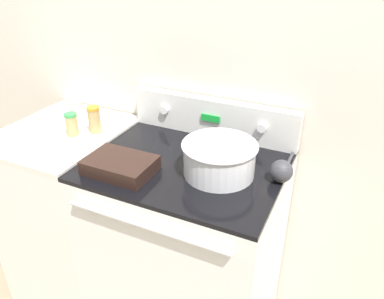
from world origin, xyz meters
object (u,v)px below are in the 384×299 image
Objects in this scene: spice_jar_green_cap at (72,124)px; casserole_dish at (120,164)px; ladle at (282,171)px; spice_jar_orange_cap at (94,120)px; spice_jar_white_cap at (76,111)px; mixing_bowl at (219,157)px.

casserole_dish is at bearing -22.93° from spice_jar_green_cap.
ladle is 0.88m from spice_jar_orange_cap.
casserole_dish is at bearing -31.34° from spice_jar_white_cap.
ladle is at bearing 2.94° from spice_jar_green_cap.
mixing_bowl is at bearing -6.75° from spice_jar_orange_cap.
mixing_bowl is at bearing -0.56° from spice_jar_green_cap.
spice_jar_orange_cap is at bearing 43.06° from spice_jar_green_cap.
spice_jar_green_cap is 0.14m from spice_jar_white_cap.
casserole_dish is at bearing -160.53° from ladle.
ladle is (0.23, 0.06, -0.03)m from mixing_bowl.
spice_jar_white_cap is at bearing 148.66° from casserole_dish.
spice_jar_orange_cap reaches higher than casserole_dish.
casserole_dish is 2.44× the size of spice_jar_green_cap.
mixing_bowl is 0.81m from spice_jar_white_cap.
spice_jar_orange_cap is (-0.65, 0.08, 0.00)m from mixing_bowl.
mixing_bowl reaches higher than spice_jar_green_cap.
spice_jar_orange_cap reaches higher than ladle.
mixing_bowl reaches higher than ladle.
spice_jar_white_cap is at bearing 171.42° from mixing_bowl.
casserole_dish is 0.52m from spice_jar_white_cap.
mixing_bowl reaches higher than casserole_dish.
spice_jar_orange_cap is 0.10m from spice_jar_green_cap.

